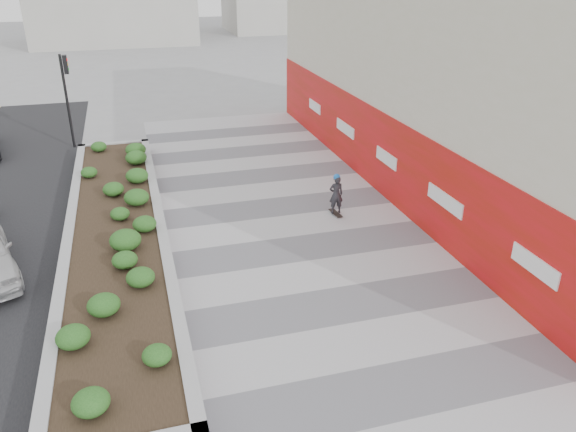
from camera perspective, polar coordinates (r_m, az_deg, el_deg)
name	(u,v)px	position (r m, az deg, el deg)	size (l,w,h in m)	color
ground	(374,347)	(13.11, 8.74, -13.06)	(160.00, 160.00, 0.00)	gray
walkway	(329,280)	(15.38, 4.16, -6.55)	(8.00, 36.00, 0.01)	#A8A8AD
building	(456,78)	(22.05, 16.67, 13.27)	(6.04, 24.08, 8.00)	beige
planter	(116,229)	(17.98, -17.10, -1.31)	(3.00, 18.00, 0.90)	#9E9EA0
traffic_signal_near	(67,87)	(27.41, -21.57, 12.06)	(0.33, 0.28, 4.20)	black
manhole_cover	(346,278)	(15.54, 5.90, -6.27)	(0.44, 0.44, 0.01)	#595654
skateboarder	(336,194)	(18.95, 4.91, 2.22)	(0.50, 0.74, 1.48)	beige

